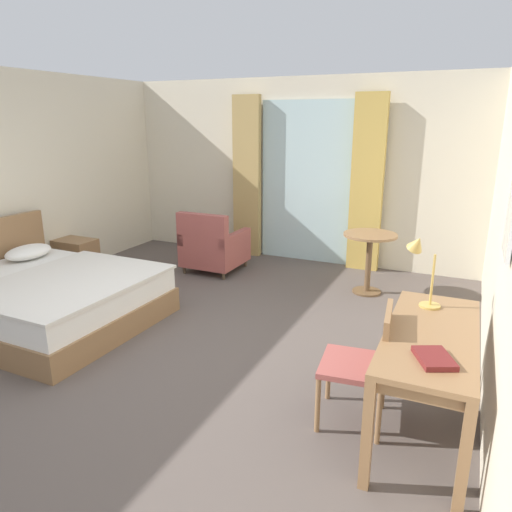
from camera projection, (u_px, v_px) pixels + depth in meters
name	position (u px, v px, depth m)	size (l,w,h in m)	color
ground	(166.00, 356.00, 4.38)	(5.92, 7.39, 0.10)	#564C47
wall_back	(297.00, 171.00, 7.00)	(5.52, 0.12, 2.63)	beige
balcony_glass_door	(306.00, 183.00, 6.90)	(1.37, 0.02, 2.31)	silver
curtain_panel_left	(247.00, 178.00, 7.17)	(0.43, 0.10, 2.39)	tan
curtain_panel_right	(367.00, 184.00, 6.44)	(0.43, 0.10, 2.39)	tan
bed	(43.00, 297.00, 4.93)	(2.13, 1.82, 0.96)	olive
nightstand	(77.00, 258.00, 6.42)	(0.52, 0.37, 0.50)	olive
writing_desk	(430.00, 345.00, 3.07)	(0.57, 1.42, 0.74)	olive
desk_chair	(366.00, 359.00, 3.22)	(0.49, 0.51, 0.86)	#9E4C47
desk_lamp	(420.00, 256.00, 3.50)	(0.30, 0.29, 0.52)	tan
closed_book	(434.00, 358.00, 2.68)	(0.18, 0.26, 0.03)	maroon
armchair_by_window	(213.00, 247.00, 6.58)	(0.74, 0.78, 0.86)	#9E4C47
round_cafe_table	(369.00, 250.00, 5.69)	(0.63, 0.63, 0.74)	olive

